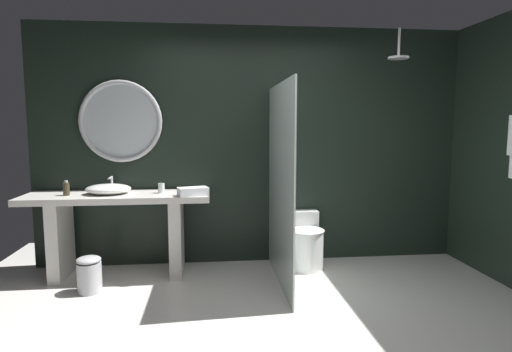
% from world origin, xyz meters
% --- Properties ---
extents(ground_plane, '(5.76, 5.76, 0.00)m').
position_xyz_m(ground_plane, '(0.00, 0.00, 0.00)').
color(ground_plane, silver).
extents(back_wall_panel, '(4.80, 0.10, 2.60)m').
position_xyz_m(back_wall_panel, '(0.00, 1.90, 1.30)').
color(back_wall_panel, black).
rests_on(back_wall_panel, ground_plane).
extents(vanity_counter, '(1.84, 0.59, 0.85)m').
position_xyz_m(vanity_counter, '(-1.44, 1.53, 0.57)').
color(vanity_counter, silver).
rests_on(vanity_counter, ground_plane).
extents(vessel_sink, '(0.45, 0.37, 0.16)m').
position_xyz_m(vessel_sink, '(-1.53, 1.53, 0.90)').
color(vessel_sink, white).
rests_on(vessel_sink, vanity_counter).
extents(tumbler_cup, '(0.06, 0.06, 0.10)m').
position_xyz_m(tumbler_cup, '(-1.01, 1.54, 0.90)').
color(tumbler_cup, silver).
rests_on(tumbler_cup, vanity_counter).
extents(soap_dispenser, '(0.06, 0.06, 0.15)m').
position_xyz_m(soap_dispenser, '(-1.92, 1.49, 0.91)').
color(soap_dispenser, '#3D3323').
rests_on(soap_dispenser, vanity_counter).
extents(round_wall_mirror, '(0.86, 0.05, 0.86)m').
position_xyz_m(round_wall_mirror, '(-1.44, 1.81, 1.57)').
color(round_wall_mirror, '#B7B7BC').
extents(shower_glass_panel, '(0.02, 1.40, 1.93)m').
position_xyz_m(shower_glass_panel, '(0.16, 1.15, 0.96)').
color(shower_glass_panel, silver).
rests_on(shower_glass_panel, ground_plane).
extents(rain_shower_head, '(0.21, 0.21, 0.30)m').
position_xyz_m(rain_shower_head, '(1.39, 1.37, 2.23)').
color(rain_shower_head, '#B7B7BC').
extents(toilet, '(0.37, 0.55, 0.58)m').
position_xyz_m(toilet, '(0.51, 1.58, 0.27)').
color(toilet, white).
rests_on(toilet, ground_plane).
extents(waste_bin, '(0.22, 0.22, 0.34)m').
position_xyz_m(waste_bin, '(-1.63, 1.09, 0.17)').
color(waste_bin, '#B7B7BC').
rests_on(waste_bin, ground_plane).
extents(folded_hand_towel, '(0.32, 0.23, 0.08)m').
position_xyz_m(folded_hand_towel, '(-0.68, 1.34, 0.89)').
color(folded_hand_towel, white).
rests_on(folded_hand_towel, vanity_counter).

